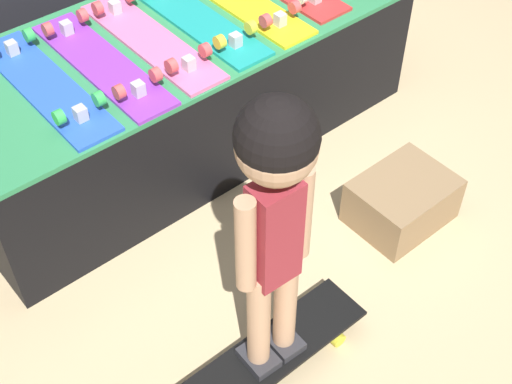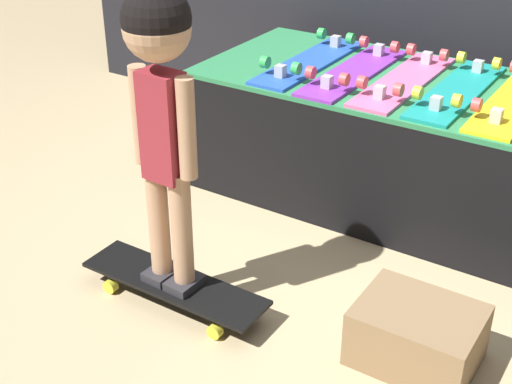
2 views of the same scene
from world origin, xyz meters
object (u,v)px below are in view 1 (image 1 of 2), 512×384
skateboard_pink_on_rack (151,39)px  skateboard_on_floor (271,354)px  child (275,198)px  storage_box (402,201)px  skateboard_blue_on_rack (46,84)px  skateboard_purple_on_rack (102,62)px  skateboard_teal_on_rack (196,18)px

skateboard_pink_on_rack → skateboard_on_floor: size_ratio=1.08×
child → storage_box: bearing=14.5°
skateboard_on_floor → child: size_ratio=0.68×
child → storage_box: size_ratio=2.74×
skateboard_blue_on_rack → skateboard_pink_on_rack: 0.46m
storage_box → skateboard_pink_on_rack: bearing=117.0°
skateboard_purple_on_rack → child: size_ratio=0.73×
skateboard_purple_on_rack → skateboard_on_floor: size_ratio=1.08×
skateboard_purple_on_rack → skateboard_on_floor: skateboard_purple_on_rack is taller
skateboard_pink_on_rack → skateboard_on_floor: (-0.36, -1.14, -0.50)m
skateboard_blue_on_rack → child: bearing=-85.0°
child → skateboard_purple_on_rack: bearing=86.0°
skateboard_purple_on_rack → skateboard_blue_on_rack: bearing=177.0°
child → skateboard_pink_on_rack: bearing=75.1°
skateboard_on_floor → child: (0.00, 0.00, 0.75)m
skateboard_on_floor → child: child is taller
skateboard_on_floor → skateboard_blue_on_rack: bearing=95.0°
skateboard_purple_on_rack → storage_box: 1.29m
skateboard_on_floor → child: 0.75m
skateboard_teal_on_rack → skateboard_on_floor: 1.39m
skateboard_pink_on_rack → storage_box: skateboard_pink_on_rack is taller
skateboard_teal_on_rack → storage_box: (0.26, -0.97, -0.48)m
skateboard_pink_on_rack → skateboard_on_floor: 1.30m
child → storage_box: child is taller
skateboard_pink_on_rack → skateboard_on_floor: skateboard_pink_on_rack is taller
skateboard_purple_on_rack → storage_box: size_ratio=2.01×
skateboard_purple_on_rack → skateboard_pink_on_rack: size_ratio=1.00×
skateboard_pink_on_rack → child: 1.22m
skateboard_blue_on_rack → child: child is taller
skateboard_purple_on_rack → skateboard_pink_on_rack: 0.23m
skateboard_pink_on_rack → storage_box: 1.18m
skateboard_on_floor → storage_box: (0.85, 0.18, 0.03)m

